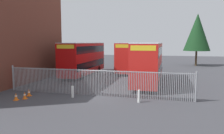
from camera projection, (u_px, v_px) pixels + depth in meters
name	position (u px, v px, depth m)	size (l,w,h in m)	color
ground_plane	(120.00, 80.00, 25.89)	(100.00, 100.00, 0.00)	#3D3D42
palisade_fence	(95.00, 82.00, 18.18)	(16.19, 0.14, 2.35)	gray
double_decker_bus_near_gate	(148.00, 61.00, 23.45)	(2.54, 10.81, 4.42)	red
double_decker_bus_behind_fence_left	(84.00, 57.00, 29.53)	(2.54, 10.81, 4.42)	#B70C0C
double_decker_bus_behind_fence_right	(131.00, 56.00, 33.08)	(2.54, 10.81, 4.42)	red
bollard_near_left	(73.00, 92.00, 17.58)	(0.20, 0.20, 0.95)	silver
bollard_center_front	(139.00, 96.00, 16.14)	(0.20, 0.20, 0.95)	silver
traffic_cone_by_gate	(25.00, 95.00, 17.15)	(0.34, 0.34, 0.59)	orange
traffic_cone_mid_forecourt	(16.00, 97.00, 16.77)	(0.34, 0.34, 0.59)	orange
traffic_cone_near_kerb	(29.00, 93.00, 18.10)	(0.34, 0.34, 0.59)	orange
tree_tall_back	(197.00, 32.00, 40.98)	(4.92, 4.92, 9.89)	#4C3823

